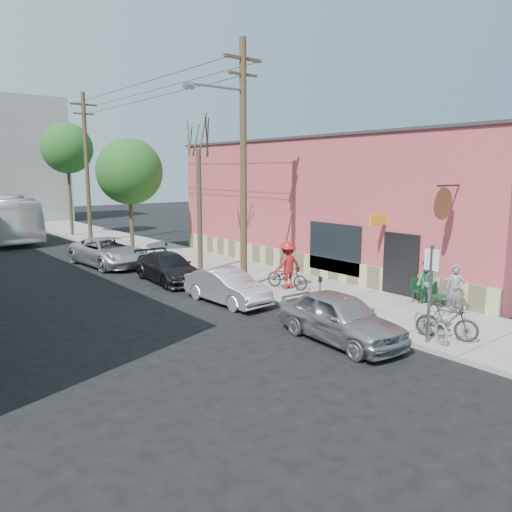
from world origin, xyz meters
TOP-DOWN VIEW (x-y plane):
  - ground at (0.00, 0.00)m, footprint 120.00×120.00m
  - sidewalk at (4.25, 11.00)m, footprint 4.50×58.00m
  - cafe_building at (8.99, 4.99)m, footprint 6.60×20.20m
  - sign_post at (2.35, -4.88)m, footprint 0.07×0.45m
  - parking_meter_near at (2.25, -0.72)m, footprint 0.14×0.14m
  - parking_meter_far at (2.25, 10.24)m, footprint 0.14×0.14m
  - utility_pole_near at (2.39, 3.90)m, footprint 3.57×0.28m
  - utility_pole_far at (2.45, 21.43)m, footprint 1.80×0.28m
  - tree_bare at (2.80, 7.85)m, footprint 0.24×0.24m
  - tree_leafy_mid at (2.80, 15.48)m, footprint 3.89×3.89m
  - tree_leafy_far at (2.80, 26.23)m, footprint 3.77×3.77m
  - patio_chair_a at (6.10, -2.18)m, footprint 0.62×0.62m
  - patio_chair_b at (5.97, -3.00)m, footprint 0.52×0.52m
  - patron_grey at (5.44, -3.90)m, footprint 0.63×0.75m
  - patron_green at (5.85, -2.57)m, footprint 0.89×0.99m
  - cyclist at (3.70, 2.56)m, footprint 1.35×0.87m
  - cyclist_bike at (3.70, 2.56)m, footprint 1.20×2.01m
  - parked_bike_a at (3.03, -5.06)m, footprint 1.13×1.79m
  - parked_bike_b at (2.81, -4.68)m, footprint 1.43×1.93m
  - car_0 at (0.80, -2.96)m, footprint 2.05×4.41m
  - car_1 at (0.72, 2.68)m, footprint 1.57×3.98m
  - car_2 at (0.80, 7.39)m, footprint 2.13×4.61m
  - car_3 at (0.22, 12.83)m, footprint 2.90×5.57m

SIDE VIEW (x-z plane):
  - ground at x=0.00m, z-range 0.00..0.00m
  - sidewalk at x=4.25m, z-range 0.00..0.15m
  - patio_chair_a at x=6.10m, z-range 0.15..1.03m
  - patio_chair_b at x=5.97m, z-range 0.15..1.03m
  - parked_bike_b at x=2.81m, z-range 0.15..1.12m
  - car_1 at x=0.72m, z-range 0.00..1.29m
  - cyclist_bike at x=3.70m, z-range 0.15..1.15m
  - car_2 at x=0.80m, z-range 0.00..1.30m
  - parked_bike_a at x=3.03m, z-range 0.15..1.20m
  - car_0 at x=0.80m, z-range 0.00..1.46m
  - car_3 at x=0.22m, z-range 0.00..1.50m
  - parking_meter_near at x=2.25m, z-range 0.36..1.60m
  - parking_meter_far at x=2.25m, z-range 0.36..1.60m
  - patron_green at x=5.85m, z-range 0.15..1.83m
  - patron_grey at x=5.44m, z-range 0.15..1.92m
  - cyclist at x=3.70m, z-range 0.15..2.12m
  - sign_post at x=2.35m, z-range 0.43..3.23m
  - tree_bare at x=2.80m, z-range 0.15..6.00m
  - cafe_building at x=8.99m, z-range 0.00..6.61m
  - tree_leafy_mid at x=2.80m, z-range 1.57..8.33m
  - utility_pole_far at x=2.45m, z-range 0.34..10.34m
  - utility_pole_near at x=2.39m, z-range 0.41..10.41m
  - tree_leafy_far at x=2.80m, z-range 2.45..10.87m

